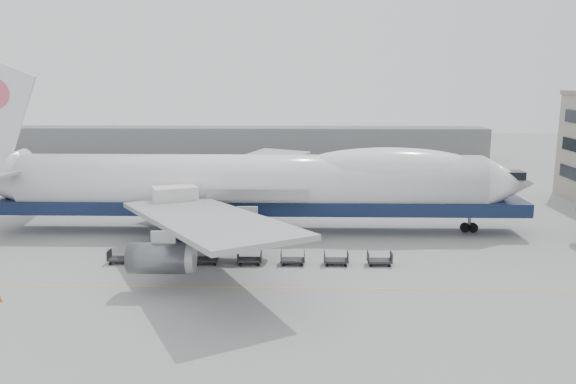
{
  "coord_description": "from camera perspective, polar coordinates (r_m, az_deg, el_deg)",
  "views": [
    {
      "loc": [
        5.67,
        -50.69,
        17.39
      ],
      "look_at": [
        4.34,
        6.0,
        5.83
      ],
      "focal_mm": 35.0,
      "sensor_mm": 36.0,
      "label": 1
    }
  ],
  "objects": [
    {
      "name": "dolly_0",
      "position": [
        56.21,
        -16.62,
        -6.43
      ],
      "size": [
        2.3,
        1.35,
        1.3
      ],
      "color": "#2D2D30",
      "rests_on": "ground"
    },
    {
      "name": "dolly_2",
      "position": [
        54.27,
        -8.28,
        -6.71
      ],
      "size": [
        2.3,
        1.35,
        1.3
      ],
      "color": "#2D2D30",
      "rests_on": "ground"
    },
    {
      "name": "airliner",
      "position": [
        63.98,
        -3.19,
        0.9
      ],
      "size": [
        67.0,
        55.3,
        19.98
      ],
      "color": "white",
      "rests_on": "ground"
    },
    {
      "name": "apron_line",
      "position": [
        48.29,
        -5.57,
        -9.64
      ],
      "size": [
        60.0,
        0.15,
        0.01
      ],
      "primitive_type": "cube",
      "color": "gold",
      "rests_on": "ground"
    },
    {
      "name": "dolly_5",
      "position": [
        53.63,
        4.91,
        -6.85
      ],
      "size": [
        2.3,
        1.35,
        1.3
      ],
      "color": "#2D2D30",
      "rests_on": "ground"
    },
    {
      "name": "dolly_3",
      "position": [
        53.74,
        -3.93,
        -6.79
      ],
      "size": [
        2.3,
        1.35,
        1.3
      ],
      "color": "#2D2D30",
      "rests_on": "ground"
    },
    {
      "name": "hangar",
      "position": [
        122.49,
        -6.04,
        4.94
      ],
      "size": [
        110.0,
        8.0,
        7.0
      ],
      "primitive_type": "cube",
      "color": "slate",
      "rests_on": "ground"
    },
    {
      "name": "ground",
      "position": [
        53.89,
        -4.81,
        -7.35
      ],
      "size": [
        260.0,
        260.0,
        0.0
      ],
      "primitive_type": "plane",
      "color": "gray",
      "rests_on": "ground"
    },
    {
      "name": "traffic_cone",
      "position": [
        50.61,
        -27.23,
        -9.59
      ],
      "size": [
        0.39,
        0.39,
        0.57
      ],
      "rotation": [
        0.0,
        0.0,
        0.43
      ],
      "color": "#DF540B",
      "rests_on": "ground"
    },
    {
      "name": "dolly_6",
      "position": [
        54.04,
        9.29,
        -6.82
      ],
      "size": [
        2.3,
        1.35,
        1.3
      ],
      "color": "#2D2D30",
      "rests_on": "ground"
    },
    {
      "name": "dolly_4",
      "position": [
        53.53,
        0.48,
        -6.84
      ],
      "size": [
        2.3,
        1.35,
        1.3
      ],
      "color": "#2D2D30",
      "rests_on": "ground"
    },
    {
      "name": "catering_truck",
      "position": [
        61.18,
        -11.32,
        -1.89
      ],
      "size": [
        5.44,
        4.64,
        6.08
      ],
      "rotation": [
        0.0,
        0.0,
        0.4
      ],
      "color": "navy",
      "rests_on": "ground"
    },
    {
      "name": "dolly_1",
      "position": [
        55.09,
        -12.53,
        -6.59
      ],
      "size": [
        2.3,
        1.35,
        1.3
      ],
      "color": "#2D2D30",
      "rests_on": "ground"
    }
  ]
}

